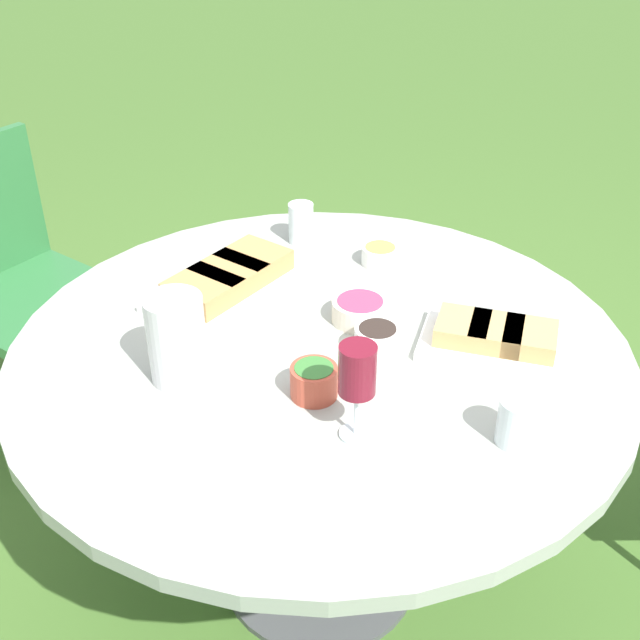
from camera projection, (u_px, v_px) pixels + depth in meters
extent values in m
plane|color=#446B2B|center=(320.00, 572.00, 2.09)|extent=(40.00, 40.00, 0.00)
cylinder|color=#4C4C51|center=(320.00, 570.00, 2.08)|extent=(0.50, 0.50, 0.02)
cylinder|color=#4C4C51|center=(320.00, 472.00, 1.90)|extent=(0.11, 0.11, 0.67)
cylinder|color=#9EA399|center=(320.00, 351.00, 1.71)|extent=(1.31, 1.31, 0.03)
cube|color=#2D6B38|center=(30.00, 299.00, 2.38)|extent=(0.61, 0.61, 0.04)
cylinder|color=#2D6B38|center=(29.00, 418.00, 2.28)|extent=(0.03, 0.03, 0.43)
cylinder|color=#2D6B38|center=(132.00, 355.00, 2.54)|extent=(0.03, 0.03, 0.43)
cylinder|color=#2D6B38|center=(57.00, 318.00, 2.73)|extent=(0.03, 0.03, 0.43)
cylinder|color=silver|center=(177.00, 339.00, 1.55)|extent=(0.11, 0.11, 0.18)
cone|color=silver|center=(171.00, 292.00, 1.55)|extent=(0.03, 0.03, 0.02)
cylinder|color=silver|center=(357.00, 434.00, 1.45)|extent=(0.06, 0.06, 0.01)
cylinder|color=silver|center=(358.00, 412.00, 1.42)|extent=(0.01, 0.01, 0.09)
cylinder|color=maroon|center=(359.00, 370.00, 1.37)|extent=(0.07, 0.07, 0.09)
cube|color=white|center=(230.00, 289.00, 1.87)|extent=(0.42, 0.43, 0.02)
cube|color=#B2844C|center=(253.00, 261.00, 1.91)|extent=(0.20, 0.19, 0.05)
cube|color=#B2844C|center=(229.00, 276.00, 1.86)|extent=(0.20, 0.19, 0.05)
cube|color=#B2844C|center=(203.00, 291.00, 1.80)|extent=(0.20, 0.19, 0.05)
cube|color=white|center=(494.00, 345.00, 1.68)|extent=(0.31, 0.36, 0.02)
cube|color=tan|center=(530.00, 339.00, 1.64)|extent=(0.16, 0.15, 0.04)
cube|color=tan|center=(496.00, 333.00, 1.66)|extent=(0.16, 0.15, 0.04)
cube|color=tan|center=(463.00, 328.00, 1.68)|extent=(0.16, 0.15, 0.04)
cylinder|color=white|center=(380.00, 255.00, 1.99)|extent=(0.09, 0.09, 0.05)
cylinder|color=#E0C147|center=(380.00, 250.00, 1.98)|extent=(0.07, 0.07, 0.02)
cylinder|color=#B74733|center=(314.00, 382.00, 1.53)|extent=(0.09, 0.09, 0.06)
cylinder|color=#387533|center=(314.00, 373.00, 1.52)|extent=(0.08, 0.08, 0.03)
cylinder|color=white|center=(377.00, 341.00, 1.65)|extent=(0.09, 0.09, 0.06)
cylinder|color=#2D231E|center=(377.00, 334.00, 1.64)|extent=(0.08, 0.08, 0.03)
cylinder|color=beige|center=(360.00, 311.00, 1.76)|extent=(0.12, 0.12, 0.05)
cylinder|color=#D6385B|center=(360.00, 305.00, 1.76)|extent=(0.10, 0.10, 0.02)
cylinder|color=silver|center=(301.00, 223.00, 2.07)|extent=(0.06, 0.06, 0.11)
cylinder|color=silver|center=(517.00, 421.00, 1.41)|extent=(0.07, 0.07, 0.09)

